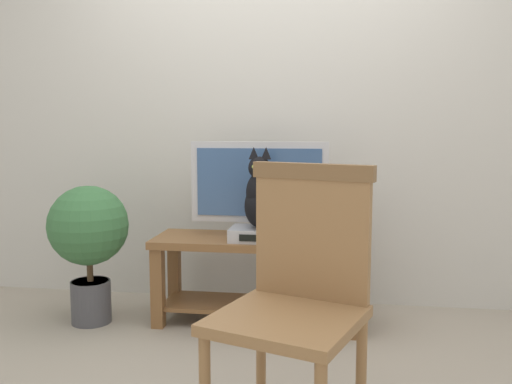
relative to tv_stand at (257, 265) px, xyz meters
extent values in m
plane|color=gray|center=(0.03, -0.60, -0.35)|extent=(12.00, 12.00, 0.00)
cube|color=beige|center=(0.03, 0.51, 1.05)|extent=(7.00, 0.12, 2.80)
cube|color=brown|center=(0.00, 0.00, 0.14)|extent=(1.21, 0.43, 0.04)
cube|color=brown|center=(-0.56, -0.16, -0.11)|extent=(0.07, 0.07, 0.47)
cube|color=brown|center=(0.56, -0.16, -0.11)|extent=(0.07, 0.07, 0.47)
cube|color=brown|center=(-0.56, 0.16, -0.11)|extent=(0.07, 0.07, 0.47)
cube|color=brown|center=(0.56, 0.16, -0.11)|extent=(0.07, 0.07, 0.47)
cube|color=brown|center=(0.00, 0.00, -0.24)|extent=(1.11, 0.35, 0.02)
cube|color=#B7B7BC|center=(0.00, 0.08, 0.18)|extent=(0.33, 0.20, 0.03)
cube|color=#B7B7BC|center=(0.00, 0.08, 0.22)|extent=(0.06, 0.04, 0.05)
cube|color=#B7B7BC|center=(0.00, 0.08, 0.49)|extent=(0.82, 0.05, 0.48)
cube|color=#385684|center=(0.00, 0.05, 0.49)|extent=(0.74, 0.01, 0.40)
sphere|color=#2672F2|center=(0.39, 0.05, 0.27)|extent=(0.01, 0.01, 0.01)
cube|color=#ADADB2|center=(0.03, -0.07, 0.20)|extent=(0.34, 0.24, 0.07)
cube|color=black|center=(0.03, -0.19, 0.20)|extent=(0.20, 0.01, 0.04)
ellipsoid|color=black|center=(0.03, -0.07, 0.37)|extent=(0.18, 0.26, 0.25)
ellipsoid|color=black|center=(0.03, -0.10, 0.45)|extent=(0.15, 0.17, 0.23)
sphere|color=black|center=(0.03, -0.11, 0.59)|extent=(0.13, 0.13, 0.13)
cone|color=black|center=(0.00, -0.11, 0.67)|extent=(0.06, 0.06, 0.07)
cone|color=black|center=(0.07, -0.11, 0.67)|extent=(0.06, 0.06, 0.07)
sphere|color=#B2C64C|center=(0.01, -0.17, 0.60)|extent=(0.02, 0.02, 0.02)
sphere|color=#B2C64C|center=(0.06, -0.17, 0.60)|extent=(0.02, 0.02, 0.02)
cylinder|color=black|center=(0.09, -0.16, 0.26)|extent=(0.10, 0.21, 0.04)
cylinder|color=olive|center=(0.16, -1.02, -0.11)|extent=(0.04, 0.04, 0.47)
cylinder|color=olive|center=(0.56, -1.15, -0.11)|extent=(0.04, 0.04, 0.47)
cube|color=olive|center=(0.29, -1.28, 0.14)|extent=(0.61, 0.61, 0.04)
cube|color=olive|center=(0.37, -1.08, 0.42)|extent=(0.44, 0.18, 0.52)
cube|color=brown|center=(0.37, -1.08, 0.65)|extent=(0.47, 0.20, 0.06)
cube|color=#2D2D33|center=(0.44, 0.07, 0.19)|extent=(0.19, 0.17, 0.04)
cube|color=#2D2D33|center=(0.45, 0.06, 0.23)|extent=(0.22, 0.21, 0.04)
cube|color=#B2332D|center=(0.44, 0.05, 0.26)|extent=(0.20, 0.16, 0.03)
cube|color=#2D2D33|center=(0.45, 0.06, 0.29)|extent=(0.19, 0.16, 0.04)
cylinder|color=#47474C|center=(-0.98, -0.14, -0.22)|extent=(0.23, 0.23, 0.25)
cylinder|color=#332319|center=(-0.98, -0.14, -0.10)|extent=(0.21, 0.21, 0.02)
cylinder|color=#4C3823|center=(-0.98, -0.14, -0.02)|extent=(0.04, 0.04, 0.15)
sphere|color=#386B3D|center=(-0.98, -0.14, 0.24)|extent=(0.47, 0.47, 0.47)
camera|label=1|loc=(0.46, -3.14, 0.82)|focal=38.71mm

